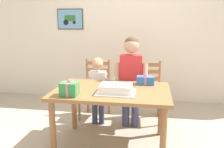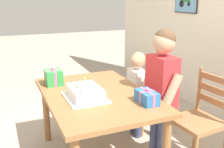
% 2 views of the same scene
% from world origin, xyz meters
% --- Properties ---
extents(dining_table, '(1.38, 0.93, 0.72)m').
position_xyz_m(dining_table, '(0.00, 0.00, 0.63)').
color(dining_table, olive).
rests_on(dining_table, ground).
extents(birthday_cake, '(0.44, 0.34, 0.19)m').
position_xyz_m(birthday_cake, '(0.07, -0.13, 0.77)').
color(birthday_cake, silver).
rests_on(birthday_cake, dining_table).
extents(gift_box_red_large, '(0.19, 0.17, 0.19)m').
position_xyz_m(gift_box_red_large, '(-0.42, -0.31, 0.80)').
color(gift_box_red_large, '#2D8E42').
rests_on(gift_box_red_large, dining_table).
extents(gift_box_beside_cake, '(0.23, 0.14, 0.14)m').
position_xyz_m(gift_box_beside_cake, '(0.39, 0.31, 0.78)').
color(gift_box_beside_cake, '#286BB7').
rests_on(gift_box_beside_cake, dining_table).
extents(chair_left, '(0.46, 0.46, 0.92)m').
position_xyz_m(chair_left, '(-0.42, 0.90, 0.47)').
color(chair_left, '#996B42').
rests_on(chair_left, ground).
extents(chair_right, '(0.45, 0.45, 0.92)m').
position_xyz_m(chair_right, '(0.42, 0.90, 0.47)').
color(chair_right, '#996B42').
rests_on(chair_right, ground).
extents(child_older, '(0.48, 0.27, 1.32)m').
position_xyz_m(child_older, '(0.18, 0.60, 0.80)').
color(child_older, '#38426B').
rests_on(child_older, ground).
extents(child_younger, '(0.36, 0.21, 1.01)m').
position_xyz_m(child_younger, '(-0.31, 0.60, 0.61)').
color(child_younger, '#38426B').
rests_on(child_younger, ground).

